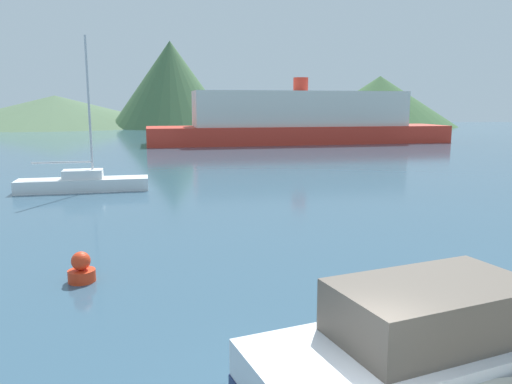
{
  "coord_description": "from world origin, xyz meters",
  "views": [
    {
      "loc": [
        -1.9,
        -5.41,
        4.65
      ],
      "look_at": [
        0.79,
        14.0,
        1.2
      ],
      "focal_mm": 35.0,
      "sensor_mm": 36.0,
      "label": 1
    }
  ],
  "objects": [
    {
      "name": "ferry_distant",
      "position": [
        11.76,
        54.12,
        2.74
      ],
      "size": [
        36.9,
        9.7,
        7.8
      ],
      "rotation": [
        0.0,
        0.0,
        0.07
      ],
      "color": "red",
      "rests_on": "ground_plane"
    },
    {
      "name": "hill_central",
      "position": [
        -4.81,
        99.16,
        8.61
      ],
      "size": [
        24.69,
        24.69,
        17.21
      ],
      "color": "#476B42",
      "rests_on": "ground_plane"
    },
    {
      "name": "motorboat_near",
      "position": [
        3.48,
        2.33,
        0.54
      ],
      "size": [
        9.15,
        4.58,
        2.46
      ],
      "rotation": [
        0.0,
        0.0,
        0.27
      ],
      "color": "silver",
      "rests_on": "ground_plane"
    },
    {
      "name": "hill_east",
      "position": [
        39.83,
        99.97,
        5.35
      ],
      "size": [
        32.75,
        32.75,
        10.69
      ],
      "color": "#3D6038",
      "rests_on": "ground_plane"
    },
    {
      "name": "hill_west",
      "position": [
        -30.17,
        109.9,
        3.28
      ],
      "size": [
        51.49,
        51.49,
        6.56
      ],
      "color": "#4C6647",
      "rests_on": "ground_plane"
    },
    {
      "name": "sailboat_inner",
      "position": [
        -7.52,
        22.38,
        0.47
      ],
      "size": [
        6.98,
        2.15,
        8.2
      ],
      "rotation": [
        0.0,
        0.0,
        0.08
      ],
      "color": "white",
      "rests_on": "ground_plane"
    },
    {
      "name": "buoy_marker",
      "position": [
        -4.75,
        7.76,
        0.34
      ],
      "size": [
        0.71,
        0.71,
        0.82
      ],
      "color": "red",
      "rests_on": "ground_plane"
    }
  ]
}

